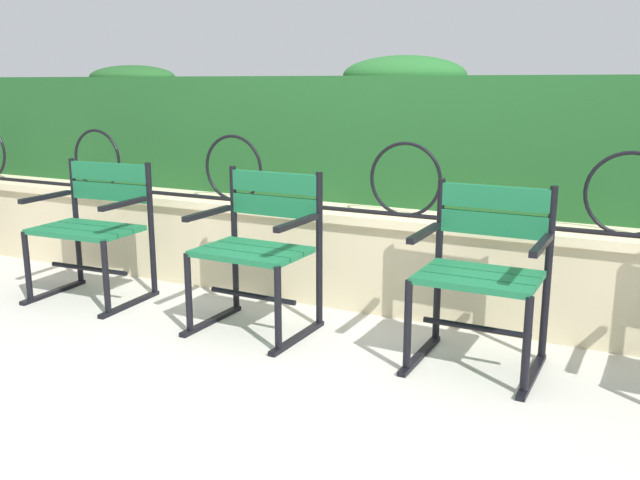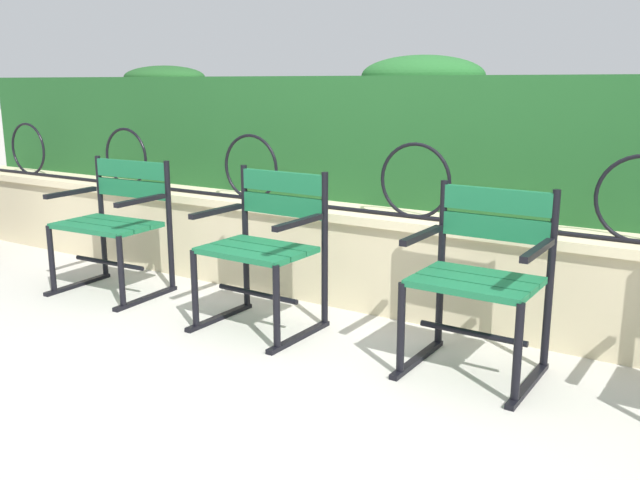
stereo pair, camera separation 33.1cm
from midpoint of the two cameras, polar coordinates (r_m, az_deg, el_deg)
ground_plane at (r=3.50m, az=2.42°, el=-8.97°), size 60.00×60.00×0.00m
stone_wall at (r=4.05m, az=7.89°, el=-1.68°), size 7.98×0.41×0.57m
iron_arch_fence at (r=4.03m, az=3.68°, el=4.98°), size 7.43×0.02×0.42m
hedge_row at (r=4.32m, az=11.10°, el=8.53°), size 7.82×0.53×0.91m
park_chair_leftmost at (r=4.45m, az=-14.61°, el=1.61°), size 0.66×0.55×0.83m
park_chair_centre_left at (r=3.68m, az=-2.00°, el=-0.33°), size 0.60×0.53×0.85m
park_chair_centre_right at (r=3.23m, az=16.14°, el=-2.77°), size 0.57×0.53×0.85m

